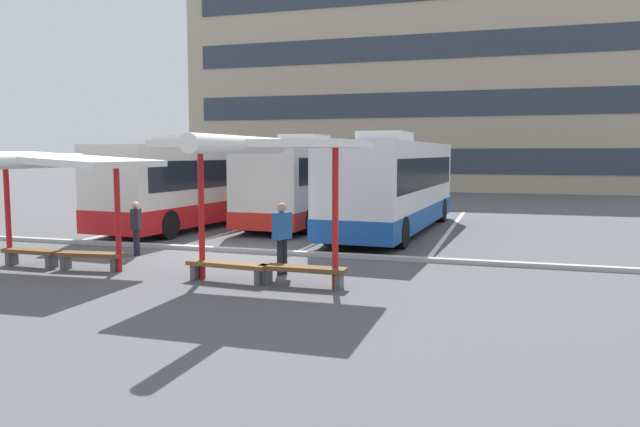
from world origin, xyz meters
TOP-DOWN VIEW (x-y plane):
  - ground_plane at (0.00, 0.00)m, footprint 160.00×160.00m
  - terminal_building at (0.03, 36.99)m, footprint 36.24×12.63m
  - coach_bus_0 at (-3.94, 6.61)m, footprint 3.51×11.86m
  - coach_bus_1 at (-0.04, 9.38)m, footprint 2.80×12.18m
  - coach_bus_2 at (3.85, 6.60)m, footprint 3.18×11.13m
  - lane_stripe_0 at (-5.85, 8.00)m, footprint 0.16×14.00m
  - lane_stripe_1 at (-1.95, 8.00)m, footprint 0.16×14.00m
  - lane_stripe_2 at (1.95, 8.00)m, footprint 0.16×14.00m
  - lane_stripe_3 at (5.85, 8.00)m, footprint 0.16×14.00m
  - waiting_shelter_0 at (-2.97, -3.30)m, footprint 4.38×5.13m
  - bench_0 at (-3.87, -3.12)m, footprint 1.60×0.45m
  - bench_1 at (-2.07, -3.09)m, footprint 1.71×0.61m
  - waiting_shelter_1 at (2.73, -3.48)m, footprint 4.23×4.86m
  - bench_2 at (1.83, -3.36)m, footprint 2.03×0.63m
  - bench_3 at (3.63, -3.31)m, footprint 1.97×0.42m
  - platform_kerb at (0.00, 0.56)m, footprint 44.00×0.24m
  - waiting_passenger_0 at (-2.25, -0.83)m, footprint 0.37×0.50m
  - waiting_passenger_1 at (2.72, -2.17)m, footprint 0.37×0.55m

SIDE VIEW (x-z plane):
  - ground_plane at x=0.00m, z-range 0.00..0.00m
  - lane_stripe_0 at x=-5.85m, z-range 0.00..0.01m
  - lane_stripe_1 at x=-1.95m, z-range 0.00..0.01m
  - lane_stripe_2 at x=1.95m, z-range 0.00..0.01m
  - lane_stripe_3 at x=5.85m, z-range 0.00..0.01m
  - platform_kerb at x=0.00m, z-range 0.00..0.12m
  - bench_0 at x=-3.87m, z-range 0.11..0.56m
  - bench_1 at x=-2.07m, z-range 0.11..0.56m
  - bench_3 at x=3.63m, z-range 0.12..0.57m
  - bench_2 at x=1.83m, z-range 0.12..0.57m
  - waiting_passenger_0 at x=-2.25m, z-range 0.11..1.66m
  - waiting_passenger_1 at x=2.72m, z-range 0.15..1.89m
  - coach_bus_0 at x=-3.94m, z-range -0.14..3.44m
  - coach_bus_2 at x=3.85m, z-range -0.12..3.55m
  - coach_bus_1 at x=-0.04m, z-range -0.11..3.57m
  - waiting_shelter_0 at x=-2.97m, z-range 1.23..4.21m
  - waiting_shelter_1 at x=2.73m, z-range 1.41..4.69m
  - terminal_building at x=0.03m, z-range -1.36..18.44m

